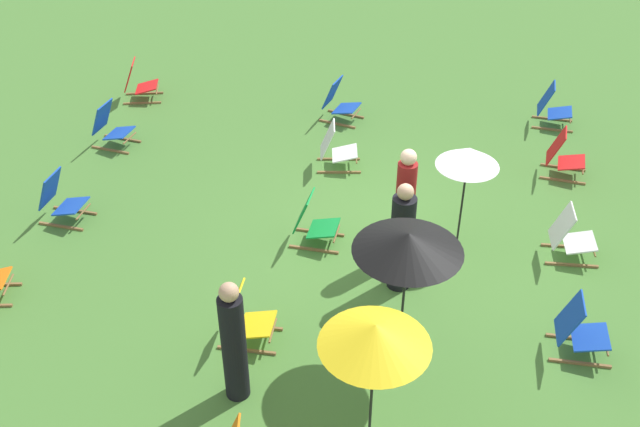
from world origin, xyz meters
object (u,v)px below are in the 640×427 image
at_px(deckchair_7, 563,156).
at_px(deckchair_6, 313,222).
at_px(deckchair_5, 61,200).
at_px(deckchair_3, 570,236).
at_px(deckchair_13, 111,127).
at_px(person_1, 402,240).
at_px(deckchair_12, 552,107).
at_px(deckchair_11, 339,102).
at_px(umbrella_2, 375,335).
at_px(deckchair_8, 138,83).
at_px(person_0, 405,207).
at_px(deckchair_1, 245,318).
at_px(person_2, 234,344).
at_px(umbrella_1, 468,157).
at_px(deckchair_10, 579,330).
at_px(umbrella_0, 408,242).
at_px(deckchair_4, 336,148).

bearing_deg(deckchair_7, deckchair_6, 130.06).
bearing_deg(deckchair_5, deckchair_3, -82.80).
xyz_separation_m(deckchair_13, person_1, (-3.17, -5.41, 0.42)).
height_order(deckchair_7, deckchair_12, same).
height_order(deckchair_7, deckchair_11, same).
bearing_deg(deckchair_12, umbrella_2, 166.21).
xyz_separation_m(deckchair_7, deckchair_8, (1.72, 8.14, 0.00)).
relative_size(deckchair_7, umbrella_2, 0.46).
height_order(deckchair_12, person_0, person_0).
bearing_deg(deckchair_1, person_0, -42.17).
bearing_deg(deckchair_8, deckchair_7, -114.58).
relative_size(deckchair_3, deckchair_5, 1.00).
distance_m(deckchair_7, umbrella_2, 6.74).
bearing_deg(deckchair_11, person_0, -144.43).
relative_size(deckchair_13, person_2, 0.49).
bearing_deg(person_0, umbrella_1, 160.03).
xyz_separation_m(deckchair_1, person_1, (1.35, -1.88, 0.42)).
xyz_separation_m(deckchair_10, umbrella_2, (-1.74, 2.45, 1.28)).
bearing_deg(person_1, deckchair_10, -63.33).
height_order(deckchair_11, deckchair_12, same).
xyz_separation_m(deckchair_10, person_0, (1.65, 2.28, 0.50)).
height_order(deckchair_10, person_1, person_1).
xyz_separation_m(deckchair_5, umbrella_0, (-2.16, -5.40, 1.41)).
bearing_deg(person_1, deckchair_1, 175.29).
height_order(deckchair_8, deckchair_10, same).
relative_size(umbrella_1, person_1, 0.98).
height_order(deckchair_1, umbrella_2, umbrella_2).
xyz_separation_m(deckchair_1, deckchair_12, (6.45, -4.49, 0.00)).
xyz_separation_m(deckchair_8, deckchair_10, (-5.98, -7.82, 0.00)).
bearing_deg(person_0, person_1, 42.19).
relative_size(deckchair_5, deckchair_10, 1.00).
bearing_deg(umbrella_1, deckchair_3, -94.53).
bearing_deg(deckchair_12, deckchair_1, 150.95).
xyz_separation_m(deckchair_3, umbrella_2, (-3.70, 2.59, 1.28)).
xyz_separation_m(umbrella_0, umbrella_1, (2.45, -0.74, -0.28)).
bearing_deg(deckchair_10, umbrella_0, 100.83).
relative_size(umbrella_1, person_2, 0.96).
height_order(deckchair_4, umbrella_1, umbrella_1).
height_order(deckchair_3, person_0, person_0).
xyz_separation_m(deckchair_13, person_2, (-5.41, -3.63, 0.45)).
height_order(deckchair_8, umbrella_0, umbrella_0).
height_order(deckchair_5, deckchair_8, same).
bearing_deg(person_0, umbrella_2, 39.30).
height_order(umbrella_2, person_2, umbrella_2).
xyz_separation_m(deckchair_5, deckchair_11, (3.91, -3.89, 0.00)).
height_order(deckchair_6, deckchair_10, same).
bearing_deg(person_1, umbrella_0, -126.75).
relative_size(deckchair_11, umbrella_2, 0.48).
bearing_deg(deckchair_8, deckchair_1, -162.75).
distance_m(deckchair_3, umbrella_2, 4.70).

